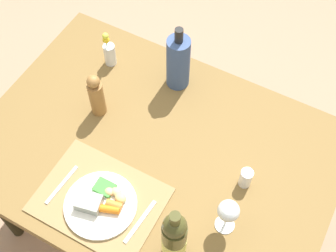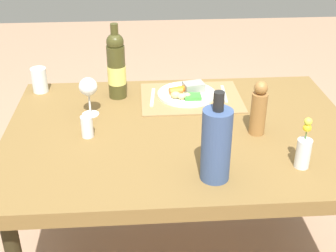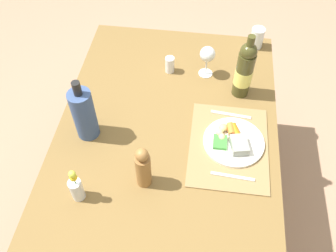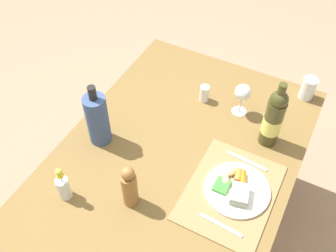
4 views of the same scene
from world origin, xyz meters
name	(u,v)px [view 1 (image 1 of 4)]	position (x,y,z in m)	size (l,w,h in m)	color
ground_plane	(158,219)	(0.00, 0.00, 0.00)	(8.00, 8.00, 0.00)	tan
dining_table	(155,158)	(0.00, 0.00, 0.64)	(1.34, 0.95, 0.70)	brown
placemat	(100,199)	(-0.07, -0.27, 0.70)	(0.43, 0.32, 0.01)	olive
dinner_plate	(101,203)	(-0.05, -0.28, 0.72)	(0.25, 0.25, 0.05)	white
fork	(62,185)	(-0.22, -0.29, 0.71)	(0.01, 0.17, 0.01)	silver
knife	(140,222)	(0.10, -0.27, 0.71)	(0.01, 0.18, 0.01)	silver
wine_bottle	(174,239)	(0.25, -0.31, 0.84)	(0.08, 0.08, 0.32)	#403E1B
flower_vase	(109,52)	(-0.37, 0.29, 0.77)	(0.05, 0.05, 0.18)	silver
wine_glass	(228,212)	(0.35, -0.14, 0.82)	(0.07, 0.07, 0.16)	white
cooler_bottle	(178,62)	(-0.08, 0.33, 0.83)	(0.09, 0.09, 0.30)	#39507E
pepper_mill	(96,96)	(-0.28, 0.05, 0.80)	(0.06, 0.06, 0.21)	#9B6A36
salt_shaker	(246,178)	(0.35, 0.03, 0.74)	(0.04, 0.04, 0.08)	white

